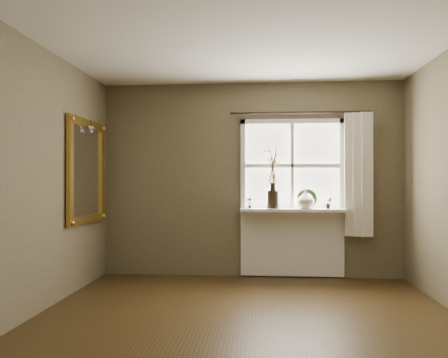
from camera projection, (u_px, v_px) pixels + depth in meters
name	position (u px, v px, depth m)	size (l,w,h in m)	color
floor	(245.00, 335.00, 3.61)	(4.50, 4.50, 0.00)	#362610
ceiling	(244.00, 22.00, 3.62)	(4.50, 4.50, 0.00)	silver
wall_back	(251.00, 179.00, 5.91)	(4.00, 0.10, 2.60)	brown
wall_left	(8.00, 179.00, 3.78)	(0.10, 4.50, 2.60)	brown
wall_front	(218.00, 174.00, 1.32)	(4.00, 0.10, 2.60)	brown
window_frame	(292.00, 166.00, 5.79)	(1.36, 0.06, 1.24)	white
window_sill	(293.00, 210.00, 5.68)	(1.36, 0.26, 0.04)	white
window_apron	(292.00, 243.00, 5.79)	(1.36, 0.04, 0.88)	white
dark_jug	(273.00, 199.00, 5.70)	(0.16, 0.16, 0.24)	black
cream_vase	(305.00, 199.00, 5.67)	(0.23, 0.23, 0.24)	beige
wreath	(307.00, 201.00, 5.70)	(0.27, 0.27, 0.06)	#283D1B
potted_plant_left	(250.00, 203.00, 5.73)	(0.08, 0.05, 0.15)	#283D1B
potted_plant_right	(329.00, 203.00, 5.64)	(0.08, 0.07, 0.15)	#283D1B
curtain	(358.00, 174.00, 5.62)	(0.36, 0.12, 1.59)	beige
curtain_rod	(300.00, 113.00, 5.73)	(0.03, 0.03, 1.84)	black
gilt_mirror	(87.00, 171.00, 5.28)	(0.10, 1.05, 1.25)	white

